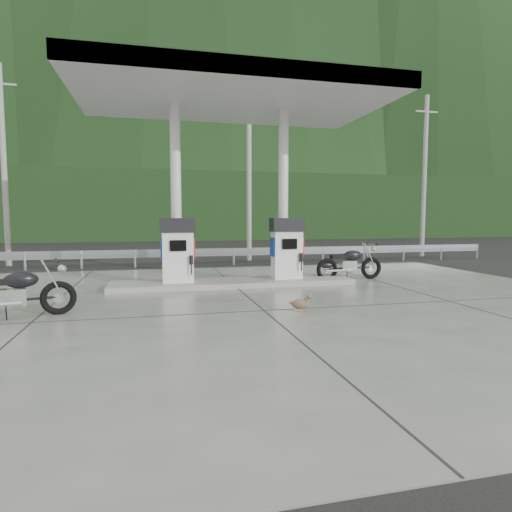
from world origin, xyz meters
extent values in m
plane|color=black|center=(0.00, 0.00, 0.00)|extent=(160.00, 160.00, 0.00)
cube|color=slate|center=(0.00, 0.00, 0.01)|extent=(18.00, 14.00, 0.02)
cube|color=gray|center=(0.00, 2.50, 0.10)|extent=(7.00, 1.40, 0.15)
cylinder|color=silver|center=(-1.60, 2.90, 2.67)|extent=(0.30, 0.30, 5.00)
cylinder|color=silver|center=(1.60, 2.90, 2.67)|extent=(0.30, 0.30, 5.00)
cube|color=silver|center=(0.00, 2.50, 5.37)|extent=(8.50, 5.00, 0.40)
cube|color=black|center=(0.00, 11.50, 0.00)|extent=(60.00, 7.00, 0.01)
cylinder|color=gray|center=(-8.00, 9.50, 4.00)|extent=(0.22, 0.22, 8.00)
cylinder|color=gray|center=(2.00, 9.50, 4.00)|extent=(0.22, 0.22, 8.00)
cylinder|color=gray|center=(11.00, 9.50, 4.00)|extent=(0.22, 0.22, 8.00)
cube|color=black|center=(0.00, 30.00, 3.00)|extent=(80.00, 6.00, 6.00)
camera|label=1|loc=(-2.23, -9.61, 1.98)|focal=30.00mm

